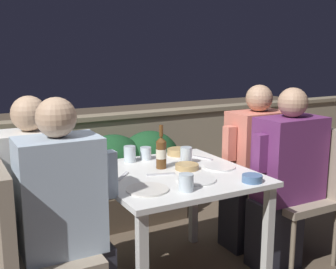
% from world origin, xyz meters
% --- Properties ---
extents(parapet_wall, '(9.00, 0.18, 0.86)m').
position_xyz_m(parapet_wall, '(0.00, 1.43, 0.44)').
color(parapet_wall, gray).
rests_on(parapet_wall, ground_plane).
extents(dining_table, '(0.90, 0.91, 0.71)m').
position_xyz_m(dining_table, '(0.00, 0.00, 0.62)').
color(dining_table, white).
rests_on(dining_table, ground_plane).
extents(planter_hedge, '(1.19, 0.47, 0.76)m').
position_xyz_m(planter_hedge, '(-0.01, 0.99, 0.42)').
color(planter_hedge, brown).
rests_on(planter_hedge, ground_plane).
extents(chair_left_near, '(0.45, 0.45, 0.92)m').
position_xyz_m(chair_left_near, '(-0.90, -0.18, 0.55)').
color(chair_left_near, gray).
rests_on(chair_left_near, ground_plane).
extents(person_blue_shirt, '(0.48, 0.26, 1.22)m').
position_xyz_m(person_blue_shirt, '(-0.69, -0.18, 0.61)').
color(person_blue_shirt, '#282833').
rests_on(person_blue_shirt, ground_plane).
extents(chair_left_far, '(0.45, 0.45, 0.92)m').
position_xyz_m(chair_left_far, '(-0.96, 0.17, 0.55)').
color(chair_left_far, gray).
rests_on(chair_left_far, ground_plane).
extents(person_white_polo, '(0.47, 0.26, 1.20)m').
position_xyz_m(person_white_polo, '(-0.75, 0.17, 0.60)').
color(person_white_polo, '#282833').
rests_on(person_white_polo, ground_plane).
extents(chair_right_near, '(0.45, 0.45, 0.92)m').
position_xyz_m(chair_right_near, '(0.95, -0.16, 0.55)').
color(chair_right_near, gray).
rests_on(chair_right_near, ground_plane).
extents(person_purple_stripe, '(0.50, 0.26, 1.20)m').
position_xyz_m(person_purple_stripe, '(0.74, -0.16, 0.60)').
color(person_purple_stripe, '#282833').
rests_on(person_purple_stripe, ground_plane).
extents(chair_right_far, '(0.45, 0.45, 0.92)m').
position_xyz_m(chair_right_far, '(0.96, 0.18, 0.55)').
color(chair_right_far, gray).
rests_on(chair_right_far, ground_plane).
extents(person_coral_top, '(0.49, 0.26, 1.19)m').
position_xyz_m(person_coral_top, '(0.76, 0.18, 0.60)').
color(person_coral_top, '#282833').
rests_on(person_coral_top, ground_plane).
extents(beer_bottle, '(0.07, 0.07, 0.27)m').
position_xyz_m(beer_bottle, '(-0.02, 0.12, 0.81)').
color(beer_bottle, brown).
rests_on(beer_bottle, dining_table).
extents(plate_0, '(0.23, 0.23, 0.01)m').
position_xyz_m(plate_0, '(-0.28, -0.22, 0.71)').
color(plate_0, silver).
rests_on(plate_0, dining_table).
extents(plate_1, '(0.22, 0.22, 0.01)m').
position_xyz_m(plate_1, '(0.04, -0.20, 0.71)').
color(plate_1, white).
rests_on(plate_1, dining_table).
extents(plate_2, '(0.20, 0.20, 0.01)m').
position_xyz_m(plate_2, '(0.30, -0.05, 0.71)').
color(plate_2, white).
rests_on(plate_2, dining_table).
extents(bowl_0, '(0.15, 0.15, 0.03)m').
position_xyz_m(bowl_0, '(0.11, 0.02, 0.73)').
color(bowl_0, tan).
rests_on(bowl_0, dining_table).
extents(bowl_1, '(0.15, 0.15, 0.04)m').
position_xyz_m(bowl_1, '(0.24, 0.36, 0.73)').
color(bowl_1, tan).
rests_on(bowl_1, dining_table).
extents(bowl_2, '(0.11, 0.11, 0.04)m').
position_xyz_m(bowl_2, '(0.29, -0.37, 0.73)').
color(bowl_2, '#4C709E').
rests_on(bowl_2, dining_table).
extents(glass_cup_0, '(0.08, 0.08, 0.09)m').
position_xyz_m(glass_cup_0, '(-0.11, -0.32, 0.75)').
color(glass_cup_0, silver).
rests_on(glass_cup_0, dining_table).
extents(glass_cup_1, '(0.07, 0.07, 0.09)m').
position_xyz_m(glass_cup_1, '(-0.02, 0.35, 0.75)').
color(glass_cup_1, silver).
rests_on(glass_cup_1, dining_table).
extents(glass_cup_2, '(0.08, 0.08, 0.11)m').
position_xyz_m(glass_cup_2, '(0.17, 0.13, 0.76)').
color(glass_cup_2, silver).
rests_on(glass_cup_2, dining_table).
extents(glass_cup_3, '(0.08, 0.08, 0.11)m').
position_xyz_m(glass_cup_3, '(-0.13, 0.35, 0.76)').
color(glass_cup_3, silver).
rests_on(glass_cup_3, dining_table).
extents(fork_0, '(0.17, 0.07, 0.01)m').
position_xyz_m(fork_0, '(-0.09, -0.01, 0.71)').
color(fork_0, silver).
rests_on(fork_0, dining_table).
extents(fork_1, '(0.13, 0.14, 0.01)m').
position_xyz_m(fork_1, '(-0.30, 0.06, 0.71)').
color(fork_1, silver).
rests_on(fork_1, dining_table).
extents(fork_2, '(0.08, 0.17, 0.01)m').
position_xyz_m(fork_2, '(0.33, 0.20, 0.71)').
color(fork_2, silver).
rests_on(fork_2, dining_table).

